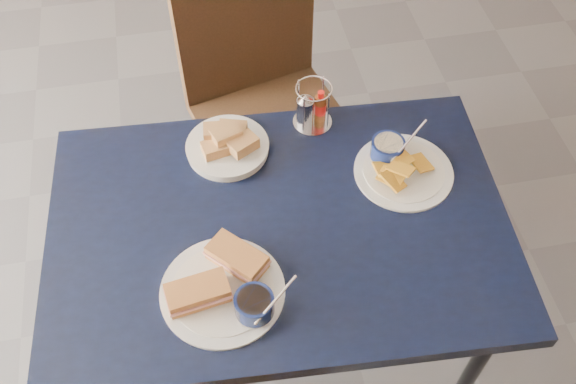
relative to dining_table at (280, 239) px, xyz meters
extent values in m
plane|color=#4C4C50|center=(-0.13, 0.21, -0.68)|extent=(6.00, 6.00, 0.00)
cube|color=black|center=(0.00, 0.00, 0.05)|extent=(1.20, 0.85, 0.04)
cylinder|color=black|center=(0.50, -0.31, -0.32)|extent=(0.04, 0.04, 0.71)
cylinder|color=black|center=(-0.50, 0.31, -0.32)|extent=(0.04, 0.04, 0.71)
cylinder|color=black|center=(0.50, 0.31, -0.32)|extent=(0.04, 0.04, 0.71)
cube|color=black|center=(0.08, 0.59, -0.20)|extent=(0.57, 0.55, 0.04)
cylinder|color=black|center=(-0.10, 0.41, -0.45)|extent=(0.04, 0.04, 0.46)
cylinder|color=black|center=(0.27, 0.41, -0.45)|extent=(0.04, 0.04, 0.46)
cylinder|color=black|center=(-0.10, 0.76, -0.45)|extent=(0.04, 0.04, 0.46)
cylinder|color=black|center=(0.27, 0.76, -0.45)|extent=(0.04, 0.04, 0.46)
cube|color=black|center=(0.08, 0.79, 0.07)|extent=(0.47, 0.16, 0.49)
cylinder|color=white|center=(-0.16, -0.16, 0.07)|extent=(0.29, 0.29, 0.01)
cylinder|color=white|center=(-0.16, -0.16, 0.08)|extent=(0.24, 0.24, 0.00)
cube|color=#B37640|center=(-0.22, -0.17, 0.10)|extent=(0.15, 0.09, 0.04)
cube|color=tan|center=(-0.22, -0.17, 0.10)|extent=(0.15, 0.10, 0.01)
cube|color=#B37640|center=(-0.12, -0.10, 0.10)|extent=(0.15, 0.15, 0.04)
cube|color=tan|center=(-0.12, -0.10, 0.10)|extent=(0.16, 0.16, 0.01)
cylinder|color=#0A1237|center=(-0.10, -0.23, 0.11)|extent=(0.09, 0.09, 0.05)
cylinder|color=black|center=(-0.10, -0.23, 0.12)|extent=(0.08, 0.08, 0.01)
cylinder|color=silver|center=(-0.05, -0.25, 0.15)|extent=(0.11, 0.07, 0.08)
cylinder|color=white|center=(0.35, 0.10, 0.07)|extent=(0.26, 0.26, 0.01)
cylinder|color=white|center=(0.35, 0.10, 0.08)|extent=(0.22, 0.22, 0.00)
cube|color=gold|center=(0.34, 0.11, 0.08)|extent=(0.07, 0.05, 0.01)
cube|color=gold|center=(0.40, 0.10, 0.09)|extent=(0.06, 0.07, 0.02)
cube|color=gold|center=(0.29, 0.09, 0.09)|extent=(0.05, 0.07, 0.03)
cube|color=gold|center=(0.30, 0.05, 0.10)|extent=(0.07, 0.08, 0.03)
cube|color=gold|center=(0.30, 0.06, 0.10)|extent=(0.08, 0.08, 0.02)
cube|color=gold|center=(0.34, 0.12, 0.11)|extent=(0.07, 0.08, 0.03)
cube|color=gold|center=(0.33, 0.07, 0.11)|extent=(0.08, 0.08, 0.02)
cylinder|color=#0A1237|center=(0.32, 0.16, 0.11)|extent=(0.09, 0.09, 0.05)
cylinder|color=#C0AF91|center=(0.32, 0.16, 0.12)|extent=(0.08, 0.08, 0.01)
cylinder|color=silver|center=(0.37, 0.14, 0.15)|extent=(0.11, 0.07, 0.08)
cylinder|color=white|center=(-0.09, 0.26, 0.08)|extent=(0.22, 0.22, 0.02)
cylinder|color=white|center=(-0.09, 0.26, 0.09)|extent=(0.18, 0.18, 0.00)
cube|color=tan|center=(-0.12, 0.24, 0.11)|extent=(0.08, 0.06, 0.03)
cube|color=tan|center=(-0.07, 0.29, 0.11)|extent=(0.09, 0.07, 0.03)
cube|color=tan|center=(-0.05, 0.23, 0.12)|extent=(0.09, 0.08, 0.03)
cube|color=tan|center=(-0.11, 0.28, 0.13)|extent=(0.08, 0.06, 0.03)
cube|color=tan|center=(-0.09, 0.26, 0.13)|extent=(0.09, 0.07, 0.03)
cylinder|color=silver|center=(0.15, 0.32, 0.07)|extent=(0.11, 0.11, 0.01)
cylinder|color=silver|center=(0.19, 0.35, 0.14)|extent=(0.01, 0.01, 0.13)
cylinder|color=silver|center=(0.12, 0.35, 0.14)|extent=(0.01, 0.01, 0.13)
cylinder|color=silver|center=(0.12, 0.29, 0.14)|extent=(0.01, 0.01, 0.13)
cylinder|color=silver|center=(0.19, 0.29, 0.14)|extent=(0.01, 0.01, 0.13)
torus|color=silver|center=(0.15, 0.32, 0.20)|extent=(0.10, 0.10, 0.00)
cylinder|color=silver|center=(0.13, 0.32, 0.12)|extent=(0.05, 0.05, 0.08)
cone|color=silver|center=(0.13, 0.32, 0.17)|extent=(0.04, 0.04, 0.02)
cylinder|color=brown|center=(0.18, 0.33, 0.12)|extent=(0.03, 0.03, 0.08)
cylinder|color=#A20E09|center=(0.18, 0.33, 0.12)|extent=(0.03, 0.03, 0.03)
cylinder|color=#A20E09|center=(0.18, 0.33, 0.17)|extent=(0.02, 0.02, 0.02)
camera|label=1|loc=(-0.15, -0.89, 1.39)|focal=40.00mm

